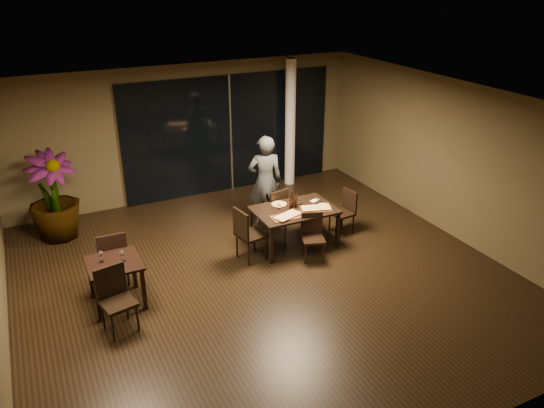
{
  "coord_description": "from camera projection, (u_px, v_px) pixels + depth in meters",
  "views": [
    {
      "loc": [
        -3.29,
        -7.06,
        4.87
      ],
      "look_at": [
        0.43,
        0.58,
        1.05
      ],
      "focal_mm": 35.0,
      "sensor_mm": 36.0,
      "label": 1
    }
  ],
  "objects": [
    {
      "name": "diner",
      "position": [
        265.0,
        181.0,
        10.61
      ],
      "size": [
        0.73,
        0.59,
        1.88
      ],
      "primitive_type": "imported",
      "rotation": [
        0.0,
        0.0,
        2.86
      ],
      "color": "#2B2E30",
      "rests_on": "ground"
    },
    {
      "name": "side_table",
      "position": [
        115.0,
        269.0,
        8.14
      ],
      "size": [
        0.8,
        0.8,
        0.75
      ],
      "color": "black",
      "rests_on": "ground"
    },
    {
      "name": "oblong_pizza_right",
      "position": [
        316.0,
        208.0,
        9.83
      ],
      "size": [
        0.55,
        0.37,
        0.02
      ],
      "primitive_type": null,
      "rotation": [
        0.0,
        0.0,
        -0.29
      ],
      "color": "maroon",
      "rests_on": "pizza_board_right"
    },
    {
      "name": "column",
      "position": [
        290.0,
        123.0,
        12.44
      ],
      "size": [
        0.24,
        0.24,
        3.0
      ],
      "primitive_type": "cylinder",
      "color": "white",
      "rests_on": "ground"
    },
    {
      "name": "wine_glass_b",
      "position": [
        122.0,
        256.0,
        8.07
      ],
      "size": [
        0.08,
        0.08,
        0.17
      ],
      "primitive_type": null,
      "color": "white",
      "rests_on": "side_table"
    },
    {
      "name": "oblong_pizza_left",
      "position": [
        288.0,
        216.0,
        9.52
      ],
      "size": [
        0.54,
        0.38,
        0.02
      ],
      "primitive_type": null,
      "rotation": [
        0.0,
        0.0,
        0.34
      ],
      "color": "maroon",
      "rests_on": "pizza_board_left"
    },
    {
      "name": "wall_front",
      "position": [
        440.0,
        345.0,
        5.17
      ],
      "size": [
        8.0,
        0.1,
        3.0
      ],
      "primitive_type": "cube",
      "color": "#463D25",
      "rests_on": "ground"
    },
    {
      "name": "window_panel",
      "position": [
        230.0,
        134.0,
        12.2
      ],
      "size": [
        5.0,
        0.06,
        2.7
      ],
      "primitive_type": "cube",
      "color": "black",
      "rests_on": "ground"
    },
    {
      "name": "potted_plant",
      "position": [
        53.0,
        197.0,
        10.09
      ],
      "size": [
        1.21,
        1.21,
        1.73
      ],
      "primitive_type": "imported",
      "rotation": [
        0.0,
        0.0,
        0.35
      ],
      "color": "#1A4F1A",
      "rests_on": "ground"
    },
    {
      "name": "pizza_board_right",
      "position": [
        316.0,
        209.0,
        9.83
      ],
      "size": [
        0.64,
        0.48,
        0.01
      ],
      "primitive_type": "cube",
      "rotation": [
        0.0,
        0.0,
        -0.37
      ],
      "color": "#482E17",
      "rests_on": "main_table"
    },
    {
      "name": "wine_glass_a",
      "position": [
        101.0,
        257.0,
        8.05
      ],
      "size": [
        0.08,
        0.08,
        0.18
      ],
      "primitive_type": null,
      "color": "white",
      "rests_on": "side_table"
    },
    {
      "name": "bottle_b",
      "position": [
        296.0,
        200.0,
        9.86
      ],
      "size": [
        0.06,
        0.06,
        0.28
      ],
      "primitive_type": null,
      "color": "black",
      "rests_on": "main_table"
    },
    {
      "name": "ceiling",
      "position": [
        263.0,
        103.0,
        7.87
      ],
      "size": [
        8.0,
        8.0,
        0.04
      ],
      "primitive_type": "cube",
      "color": "silver",
      "rests_on": "wall_back"
    },
    {
      "name": "bottle_a",
      "position": [
        291.0,
        202.0,
        9.8
      ],
      "size": [
        0.06,
        0.06,
        0.28
      ],
      "primitive_type": null,
      "color": "black",
      "rests_on": "main_table"
    },
    {
      "name": "wall_back",
      "position": [
        187.0,
        132.0,
        11.81
      ],
      "size": [
        8.0,
        0.1,
        3.0
      ],
      "primitive_type": "cube",
      "color": "#463D25",
      "rests_on": "ground"
    },
    {
      "name": "chair_main_far",
      "position": [
        276.0,
        208.0,
        10.44
      ],
      "size": [
        0.51,
        0.51,
        0.93
      ],
      "rotation": [
        0.0,
        0.0,
        3.35
      ],
      "color": "black",
      "rests_on": "ground"
    },
    {
      "name": "chair_side_near",
      "position": [
        115.0,
        295.0,
        7.62
      ],
      "size": [
        0.54,
        0.54,
        0.98
      ],
      "rotation": [
        0.0,
        0.0,
        0.21
      ],
      "color": "black",
      "rests_on": "ground"
    },
    {
      "name": "ground",
      "position": [
        264.0,
        277.0,
        9.1
      ],
      "size": [
        8.0,
        8.0,
        0.0
      ],
      "primitive_type": "plane",
      "color": "black",
      "rests_on": "ground"
    },
    {
      "name": "chair_side_far",
      "position": [
        113.0,
        256.0,
        8.63
      ],
      "size": [
        0.48,
        0.48,
        1.0
      ],
      "rotation": [
        0.0,
        0.0,
        3.1
      ],
      "color": "black",
      "rests_on": "ground"
    },
    {
      "name": "chair_main_right",
      "position": [
        345.0,
        209.0,
        10.47
      ],
      "size": [
        0.45,
        0.45,
        0.87
      ],
      "rotation": [
        0.0,
        0.0,
        -1.45
      ],
      "color": "black",
      "rests_on": "ground"
    },
    {
      "name": "side_napkin",
      "position": [
        117.0,
        266.0,
        7.96
      ],
      "size": [
        0.2,
        0.14,
        0.01
      ],
      "primitive_type": "cube",
      "rotation": [
        0.0,
        0.0,
        -0.16
      ],
      "color": "silver",
      "rests_on": "side_table"
    },
    {
      "name": "round_pizza",
      "position": [
        279.0,
        204.0,
        10.02
      ],
      "size": [
        0.28,
        0.28,
        0.01
      ],
      "primitive_type": "cylinder",
      "color": "#B03B13",
      "rests_on": "main_table"
    },
    {
      "name": "tumbler_right",
      "position": [
        300.0,
        202.0,
        10.01
      ],
      "size": [
        0.07,
        0.07,
        0.09
      ],
      "primitive_type": "cylinder",
      "color": "white",
      "rests_on": "main_table"
    },
    {
      "name": "pizza_board_left",
      "position": [
        288.0,
        217.0,
        9.53
      ],
      "size": [
        0.62,
        0.32,
        0.01
      ],
      "primitive_type": "cube",
      "rotation": [
        0.0,
        0.0,
        -0.03
      ],
      "color": "#4B2918",
      "rests_on": "main_table"
    },
    {
      "name": "wall_right",
      "position": [
        456.0,
        160.0,
        10.11
      ],
      "size": [
        0.1,
        8.0,
        3.0
      ],
      "primitive_type": "cube",
      "color": "#463D25",
      "rests_on": "ground"
    },
    {
      "name": "bottle_c",
      "position": [
        292.0,
        199.0,
        9.87
      ],
      "size": [
        0.07,
        0.07,
        0.32
      ],
      "primitive_type": null,
      "color": "black",
      "rests_on": "main_table"
    },
    {
      "name": "main_table",
      "position": [
        294.0,
        213.0,
        9.88
      ],
      "size": [
        1.5,
        1.0,
        0.75
      ],
      "color": "black",
      "rests_on": "ground"
    },
    {
      "name": "tumbler_left",
      "position": [
        279.0,
        207.0,
        9.83
      ],
      "size": [
        0.07,
        0.07,
        0.08
      ],
      "primitive_type": "cylinder",
      "color": "white",
      "rests_on": "main_table"
    },
    {
      "name": "chair_main_left",
      "position": [
        247.0,
        232.0,
        9.4
      ],
      "size": [
        0.54,
        0.54,
        1.01
      ],
      "rotation": [
        0.0,
        0.0,
        1.74
      ],
      "color": "black",
      "rests_on": "ground"
    },
    {
      "name": "napkin_near",
      "position": [
        324.0,
        204.0,
        10.02
      ],
      "size": [
        0.2,
        0.15,
        0.01
      ],
      "primitive_type": "cube",
      "rotation": [
        0.0,
        0.0,
        -0.33
      ],
      "color": "silver",
      "rests_on": "main_table"
    },
    {
      "name": "chair_main_near",
      "position": [
        312.0,
        234.0,
        9.53
      ],
      "size": [
        0.5,
        0.5,
        0.85
      ],
      "rotation": [
        0.0,
        0.0,
        -0.33
      ],
      "color": "black",
      "rests_on": "ground"
    },
    {
      "name": "napkin_far",
      "position": [
        315.0,
        201.0,
        10.19
      ],
      "size": [
        0.2,
        0.16,
        0.01
      ],
      "primitive_type": "cube",
      "rotation": [
        0.0,
        0.0,
        0.38
      ],
      "color": "silver",
      "rests_on": "main_table"
    }
  ]
}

